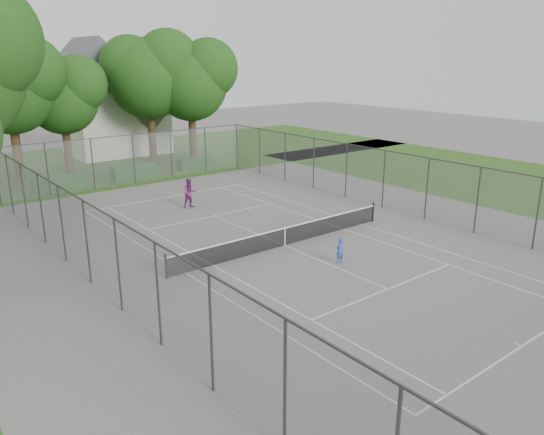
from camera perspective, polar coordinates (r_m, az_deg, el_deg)
ground at (r=25.86m, az=1.38°, el=-3.05°), size 120.00×120.00×0.00m
grass_far at (r=48.11m, az=-18.93°, el=5.50°), size 60.00×20.00×0.00m
grass_right at (r=42.87m, az=24.67°, el=3.53°), size 16.00×40.00×0.00m
court_markings at (r=25.86m, az=1.38°, el=-3.04°), size 11.03×23.83×0.01m
tennis_net at (r=25.69m, az=1.39°, el=-1.98°), size 12.87×0.10×1.10m
perimeter_fence at (r=25.30m, az=1.41°, el=0.80°), size 18.08×34.08×3.52m
tree_far_left at (r=42.34m, az=-26.44°, el=12.91°), size 7.18×6.56×10.32m
tree_far_midleft at (r=44.34m, az=-21.60°, el=12.38°), size 6.24×5.70×8.97m
tree_far_midright at (r=46.58m, az=-13.04°, el=15.05°), size 7.68×7.01×11.04m
tree_far_right at (r=46.58m, az=-8.65°, el=14.67°), size 7.18×6.56×10.32m
hedge_left at (r=39.23m, az=-21.73°, el=3.41°), size 3.59×1.08×0.90m
hedge_mid at (r=40.97m, az=-14.54°, el=4.75°), size 3.40×0.97×1.07m
hedge_right at (r=43.89m, az=-8.23°, el=5.79°), size 2.94×1.08×0.88m
house at (r=52.08m, az=-16.59°, el=11.21°), size 8.38×6.50×10.44m
girl_player at (r=23.75m, az=7.30°, el=-3.52°), size 0.45×0.30×1.20m
woman_player at (r=32.44m, az=-8.81°, el=2.59°), size 0.94×0.77×1.80m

